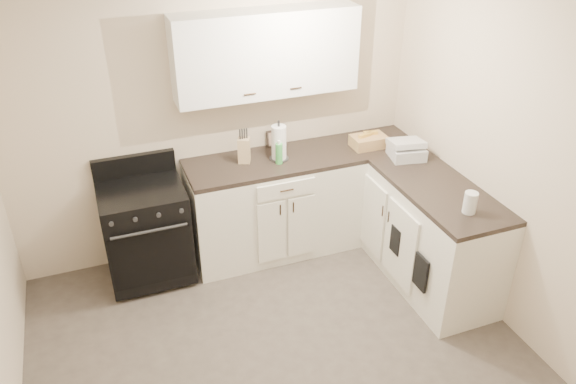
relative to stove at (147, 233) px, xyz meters
name	(u,v)px	position (x,y,z in m)	size (l,w,h in m)	color
floor	(289,373)	(0.74, -1.48, -0.46)	(3.60, 3.60, 0.00)	#473F38
ceiling	(290,19)	(0.74, -1.48, 2.04)	(3.60, 3.60, 0.00)	white
wall_back	(216,121)	(0.74, 0.32, 0.79)	(3.60, 3.60, 0.00)	beige
wall_right	(527,178)	(2.54, -1.48, 0.79)	(3.60, 3.60, 0.00)	beige
base_cabinets_back	(275,207)	(1.17, 0.02, -0.01)	(1.55, 0.60, 0.90)	silver
base_cabinets_right	(413,220)	(2.24, -0.63, -0.01)	(0.60, 1.90, 0.90)	silver
countertop_back	(274,161)	(1.17, 0.02, 0.46)	(1.55, 0.60, 0.04)	black
countertop_right	(420,174)	(2.24, -0.63, 0.46)	(0.60, 1.90, 0.04)	black
upper_cabinets	(266,53)	(1.17, 0.18, 1.38)	(1.55, 0.30, 0.70)	white
stove	(147,233)	(0.00, 0.00, 0.00)	(0.69, 0.59, 0.84)	black
knife_block	(244,150)	(0.91, 0.07, 0.59)	(0.10, 0.09, 0.22)	tan
paper_towel	(279,143)	(1.21, 0.02, 0.64)	(0.13, 0.13, 0.31)	white
soap_bottle	(279,154)	(1.19, -0.06, 0.57)	(0.06, 0.06, 0.18)	green
picture_frame	(273,138)	(1.25, 0.28, 0.56)	(0.12, 0.02, 0.15)	black
wicker_basket	(369,141)	(2.07, -0.03, 0.53)	(0.31, 0.21, 0.10)	tan
countertop_grill	(406,152)	(2.27, -0.35, 0.53)	(0.29, 0.27, 0.11)	silver
glass_jar	(470,203)	(2.23, -1.31, 0.56)	(0.10, 0.10, 0.17)	silver
oven_mitt_near	(421,272)	(1.92, -1.26, -0.04)	(0.02, 0.17, 0.29)	black
oven_mitt_far	(395,240)	(1.92, -0.86, 0.01)	(0.02, 0.14, 0.24)	black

